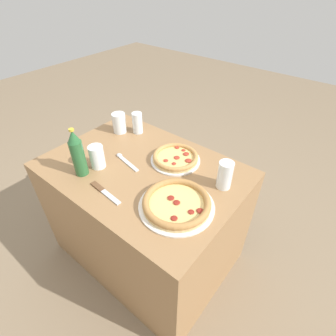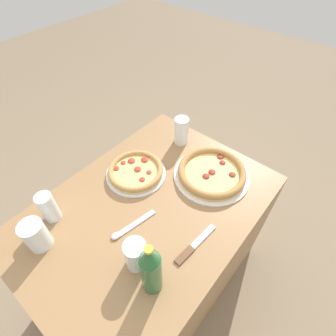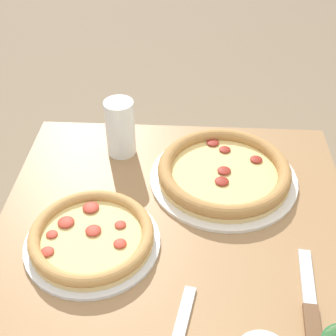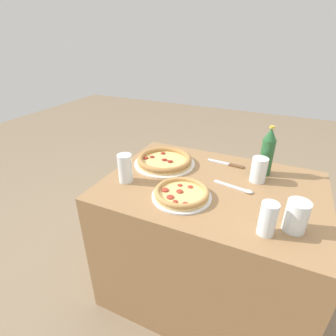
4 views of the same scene
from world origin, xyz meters
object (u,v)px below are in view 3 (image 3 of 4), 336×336
at_px(pizza_pepperoni, 224,172).
at_px(pizza_salami, 92,237).
at_px(knife, 310,300).
at_px(glass_cola, 120,131).

bearing_deg(pizza_pepperoni, pizza_salami, 128.35).
height_order(pizza_salami, knife, pizza_salami).
bearing_deg(glass_cola, pizza_salami, 176.52).
relative_size(pizza_pepperoni, glass_cola, 2.38).
height_order(pizza_pepperoni, glass_cola, glass_cola).
bearing_deg(pizza_pepperoni, glass_cola, 69.30).
height_order(glass_cola, knife, glass_cola).
distance_m(pizza_pepperoni, knife, 0.34).
bearing_deg(glass_cola, pizza_pepperoni, -110.70).
xyz_separation_m(glass_cola, knife, (-0.40, -0.37, -0.06)).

